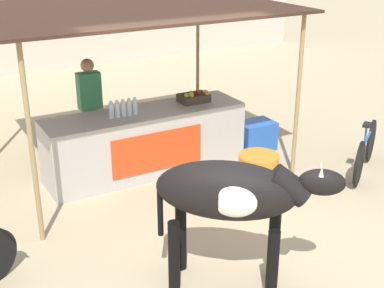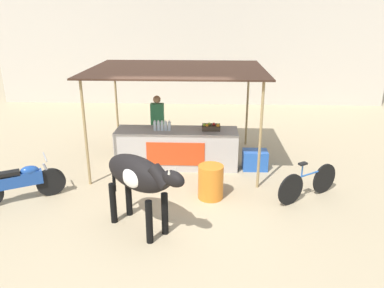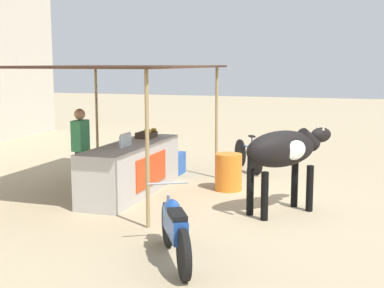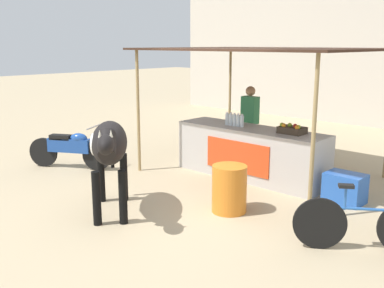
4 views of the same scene
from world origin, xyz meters
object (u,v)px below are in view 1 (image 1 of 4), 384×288
Objects in this scene: stall_counter at (146,142)px; cow at (233,195)px; cooler_box at (256,136)px; water_barrel at (258,180)px; fruit_crate at (194,97)px; bicycle_leaning at (365,150)px; vendor_behind_counter at (91,110)px.

cow is at bearing -97.86° from stall_counter.
water_barrel is at bearing -124.88° from cooler_box.
stall_counter is 1.01m from fruit_crate.
bicycle_leaning reaches higher than cooler_box.
stall_counter is 1.96m from cooler_box.
vendor_behind_counter is at bearing 120.15° from water_barrel.
cooler_box is at bearing 50.45° from cow.
vendor_behind_counter is 3.71m from cow.
vendor_behind_counter reaches higher than stall_counter.
water_barrel is 0.52× the size of bicycle_leaning.
stall_counter is at bearing 82.14° from cow.
cow is at bearing -158.00° from bicycle_leaning.
water_barrel is (-0.01, -1.72, -0.67)m from fruit_crate.
cooler_box is (1.95, -0.10, -0.24)m from stall_counter.
water_barrel is 2.02m from bicycle_leaning.
water_barrel is at bearing -63.34° from stall_counter.
cow reaches higher than water_barrel.
bicycle_leaning is (3.43, -2.38, -0.50)m from vendor_behind_counter.
cow is 3.59m from bicycle_leaning.
vendor_behind_counter is at bearing 145.23° from bicycle_leaning.
cow is (-0.41, -2.95, 0.55)m from stall_counter.
stall_counter is 2.15× the size of bicycle_leaning.
vendor_behind_counter is 2.29× the size of water_barrel.
cow reaches higher than fruit_crate.
vendor_behind_counter is 2.75× the size of cooler_box.
cow is (0.16, -3.70, 0.18)m from vendor_behind_counter.
cow is 1.18× the size of bicycle_leaning.
fruit_crate is (0.85, 0.04, 0.55)m from stall_counter.
stall_counter is at bearing -177.05° from fruit_crate.
vendor_behind_counter is 1.01× the size of cow.
stall_counter is at bearing 177.14° from cooler_box.
vendor_behind_counter reaches higher than fruit_crate.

